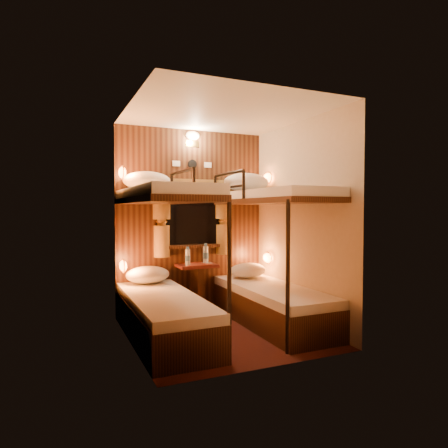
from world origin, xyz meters
name	(u,v)px	position (x,y,z in m)	size (l,w,h in m)	color
floor	(223,332)	(0.00, 0.00, 0.00)	(2.10, 2.10, 0.00)	#34130E
ceiling	(223,113)	(0.00, 0.00, 2.40)	(2.10, 2.10, 0.00)	silver
wall_back	(192,221)	(0.00, 1.05, 1.20)	(2.40, 2.40, 0.00)	#C6B293
wall_front	(272,228)	(0.00, -1.05, 1.20)	(2.40, 2.40, 0.00)	#C6B293
wall_left	(130,225)	(-1.00, 0.00, 1.20)	(2.40, 2.40, 0.00)	#C6B293
wall_right	(300,222)	(1.00, 0.00, 1.20)	(2.40, 2.40, 0.00)	#C6B293
back_panel	(192,221)	(0.00, 1.04, 1.20)	(2.00, 0.03, 2.40)	black
bunk_left	(164,286)	(-0.65, 0.07, 0.56)	(0.72, 1.90, 1.82)	black
bunk_right	(271,277)	(0.65, 0.07, 0.56)	(0.72, 1.90, 1.82)	black
window	(193,223)	(0.00, 1.00, 1.18)	(1.00, 0.12, 0.79)	black
curtains	(194,216)	(0.00, 0.97, 1.26)	(1.10, 0.22, 1.00)	olive
back_fixtures	(193,141)	(0.00, 1.00, 2.25)	(0.54, 0.09, 0.48)	black
reading_lamps	(201,219)	(0.00, 0.70, 1.24)	(2.00, 0.20, 1.25)	orange
table	(197,282)	(0.00, 0.85, 0.41)	(0.50, 0.34, 0.66)	#541B13
bottle_left	(188,257)	(-0.14, 0.79, 0.75)	(0.07, 0.07, 0.23)	#99BFE5
bottle_right	(206,255)	(0.14, 0.89, 0.76)	(0.08, 0.08, 0.26)	#99BFE5
sachet_a	(209,263)	(0.17, 0.86, 0.65)	(0.08, 0.06, 0.01)	silver
sachet_b	(204,263)	(0.12, 0.91, 0.65)	(0.07, 0.05, 0.01)	silver
pillow_lower_left	(148,275)	(-0.65, 0.80, 0.56)	(0.53, 0.38, 0.21)	silver
pillow_lower_right	(248,270)	(0.65, 0.68, 0.55)	(0.50, 0.35, 0.19)	silver
pillow_upper_left	(147,181)	(-0.65, 0.81, 1.70)	(0.58, 0.41, 0.23)	silver
pillow_upper_right	(246,182)	(0.65, 0.72, 1.71)	(0.63, 0.45, 0.25)	silver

